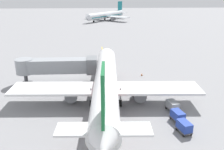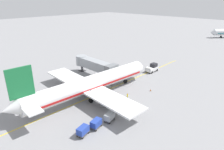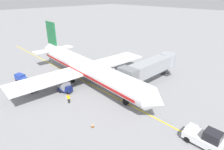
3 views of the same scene
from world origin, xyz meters
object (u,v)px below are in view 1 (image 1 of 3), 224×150
baggage_tug_lead (138,94)px  ground_crew_wing_walker (144,85)px  baggage_cart_third_in_train (184,126)px  distant_taxiing_airliner (106,15)px  parked_airliner (106,84)px  baggage_cart_second_in_train (178,115)px  jet_bridge (57,66)px  safety_cone_nose_left (142,74)px  baggage_cart_front (172,105)px  pushback_tractor (104,56)px

baggage_tug_lead → ground_crew_wing_walker: size_ratio=1.64×
baggage_cart_third_in_train → distant_taxiing_airliner: (-5.85, 116.75, 2.08)m
parked_airliner → baggage_cart_second_in_train: bearing=-35.5°
baggage_cart_third_in_train → ground_crew_wing_walker: ground_crew_wing_walker is taller
jet_bridge → distant_taxiing_airliner: size_ratio=0.53×
parked_airliner → safety_cone_nose_left: (8.13, 12.20, -2.90)m
baggage_tug_lead → baggage_cart_front: baggage_tug_lead is taller
pushback_tractor → distant_taxiing_airliner: size_ratio=0.15×
parked_airliner → distant_taxiing_airliner: 107.01m
baggage_tug_lead → ground_crew_wing_walker: ground_crew_wing_walker is taller
baggage_tug_lead → baggage_cart_front: (4.45, -4.85, 0.24)m
jet_bridge → baggage_tug_lead: 17.01m
distant_taxiing_airliner → pushback_tractor: bearing=-92.4°
jet_bridge → baggage_cart_front: jet_bridge is taller
baggage_cart_third_in_train → distant_taxiing_airliner: 116.92m
baggage_tug_lead → ground_crew_wing_walker: (1.61, 3.57, 0.24)m
jet_bridge → baggage_cart_third_in_train: bearing=-45.1°
parked_airliner → pushback_tractor: bearing=88.9°
pushback_tractor → baggage_cart_second_in_train: 32.48m
ground_crew_wing_walker → safety_cone_nose_left: ground_crew_wing_walker is taller
jet_bridge → baggage_cart_third_in_train: 26.89m
parked_airliner → baggage_cart_front: size_ratio=12.53×
baggage_tug_lead → distant_taxiing_airliner: 105.98m
parked_airliner → baggage_cart_front: (9.96, -3.85, -2.24)m
baggage_cart_front → distant_taxiing_airliner: distant_taxiing_airliner is taller
baggage_cart_third_in_train → parked_airliner: bearing=134.7°
pushback_tractor → baggage_tug_lead: (5.05, -23.15, -0.39)m
baggage_cart_front → baggage_cart_second_in_train: 3.12m
baggage_cart_front → baggage_cart_third_in_train: same height
baggage_cart_third_in_train → baggage_tug_lead: bearing=111.3°
baggage_cart_second_in_train → ground_crew_wing_walker: bearing=103.0°
parked_airliner → baggage_cart_second_in_train: parked_airliner is taller
pushback_tractor → baggage_tug_lead: bearing=-77.7°
baggage_tug_lead → safety_cone_nose_left: baggage_tug_lead is taller
baggage_cart_front → baggage_cart_third_in_train: (-0.23, -5.97, 0.00)m
baggage_cart_second_in_train → pushback_tractor: bearing=106.7°
jet_bridge → distant_taxiing_airliner: bearing=82.4°
baggage_cart_second_in_train → safety_cone_nose_left: baggage_cart_second_in_train is taller
baggage_tug_lead → safety_cone_nose_left: size_ratio=4.70×
baggage_cart_front → ground_crew_wing_walker: (-2.85, 8.42, 0.00)m
parked_airliner → safety_cone_nose_left: parked_airliner is taller
jet_bridge → safety_cone_nose_left: bearing=10.0°
parked_airliner → baggage_cart_second_in_train: size_ratio=12.53×
baggage_cart_front → ground_crew_wing_walker: 8.88m
pushback_tractor → safety_cone_nose_left: 14.22m
jet_bridge → parked_airliner: bearing=-45.0°
baggage_cart_front → ground_crew_wing_walker: ground_crew_wing_walker is taller
pushback_tractor → safety_cone_nose_left: bearing=-57.3°
baggage_cart_second_in_train → parked_airliner: bearing=144.5°
baggage_tug_lead → baggage_cart_front: 6.58m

